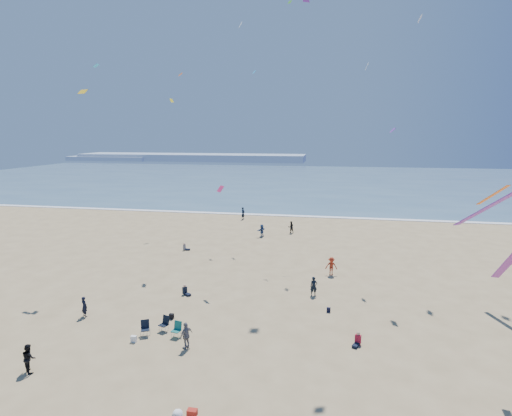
# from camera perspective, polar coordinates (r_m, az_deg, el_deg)

# --- Properties ---
(ground) EXTENTS (220.00, 220.00, 0.00)m
(ground) POSITION_cam_1_polar(r_m,az_deg,el_deg) (21.86, -9.96, -25.22)
(ground) COLOR tan
(ground) RESTS_ON ground
(ocean) EXTENTS (220.00, 100.00, 0.06)m
(ocean) POSITION_cam_1_polar(r_m,az_deg,el_deg) (112.45, 7.09, 3.95)
(ocean) COLOR #476B84
(ocean) RESTS_ON ground
(surf_line) EXTENTS (220.00, 1.20, 0.08)m
(surf_line) POSITION_cam_1_polar(r_m,az_deg,el_deg) (63.17, 4.32, -1.09)
(surf_line) COLOR white
(surf_line) RESTS_ON ground
(headland_far) EXTENTS (110.00, 20.00, 3.20)m
(headland_far) POSITION_cam_1_polar(r_m,az_deg,el_deg) (198.37, -9.22, 7.16)
(headland_far) COLOR #7A8EA8
(headland_far) RESTS_ON ground
(headland_near) EXTENTS (40.00, 14.00, 2.00)m
(headland_near) POSITION_cam_1_polar(r_m,az_deg,el_deg) (210.82, -20.05, 6.69)
(headland_near) COLOR #7A8EA8
(headland_near) RESTS_ON ground
(standing_flyers) EXTENTS (30.26, 52.95, 1.94)m
(standing_flyers) POSITION_cam_1_polar(r_m,az_deg,el_deg) (28.18, -0.45, -14.32)
(standing_flyers) COLOR #9D2A16
(standing_flyers) RESTS_ON ground
(seated_group) EXTENTS (18.52, 29.60, 0.84)m
(seated_group) POSITION_cam_1_polar(r_m,az_deg,el_deg) (27.34, -3.51, -16.23)
(seated_group) COLOR white
(seated_group) RESTS_ON ground
(chair_cluster) EXTENTS (2.75, 1.59, 1.00)m
(chair_cluster) POSITION_cam_1_polar(r_m,az_deg,el_deg) (27.38, -13.34, -16.29)
(chair_cluster) COLOR black
(chair_cluster) RESTS_ON ground
(white_tote) EXTENTS (0.35, 0.20, 0.40)m
(white_tote) POSITION_cam_1_polar(r_m,az_deg,el_deg) (27.14, -17.08, -17.44)
(white_tote) COLOR white
(white_tote) RESTS_ON ground
(black_backpack) EXTENTS (0.30, 0.22, 0.38)m
(black_backpack) POSITION_cam_1_polar(r_m,az_deg,el_deg) (29.44, -11.98, -14.90)
(black_backpack) COLOR black
(black_backpack) RESTS_ON ground
(cooler) EXTENTS (0.45, 0.30, 0.30)m
(cooler) POSITION_cam_1_polar(r_m,az_deg,el_deg) (20.75, -9.11, -26.89)
(cooler) COLOR red
(cooler) RESTS_ON ground
(navy_bag) EXTENTS (0.28, 0.18, 0.34)m
(navy_bag) POSITION_cam_1_polar(r_m,az_deg,el_deg) (30.30, 10.33, -14.13)
(navy_bag) COLOR black
(navy_bag) RESTS_ON ground
(kites_aloft) EXTENTS (34.50, 35.61, 26.33)m
(kites_aloft) POSITION_cam_1_polar(r_m,az_deg,el_deg) (30.64, 15.53, 14.24)
(kites_aloft) COLOR white
(kites_aloft) RESTS_ON ground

